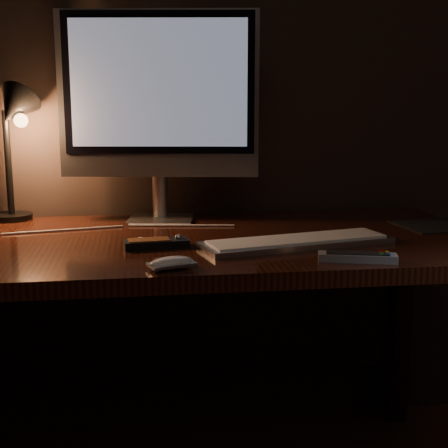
{
  "coord_description": "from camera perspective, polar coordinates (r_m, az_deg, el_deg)",
  "views": [
    {
      "loc": [
        -0.14,
        0.23,
        1.1
      ],
      "look_at": [
        0.07,
        1.73,
        0.81
      ],
      "focal_mm": 50.0,
      "sensor_mm": 36.0,
      "label": 1
    }
  ],
  "objects": [
    {
      "name": "monitor",
      "position": [
        1.87,
        -5.99,
        11.32
      ],
      "size": [
        0.59,
        0.2,
        0.62
      ],
      "rotation": [
        0.0,
        0.0,
        -0.15
      ],
      "color": "silver",
      "rests_on": "desk"
    },
    {
      "name": "desk",
      "position": [
        1.77,
        -3.21,
        -4.85
      ],
      "size": [
        1.6,
        0.75,
        0.75
      ],
      "color": "#35150C",
      "rests_on": "ground"
    },
    {
      "name": "mouse",
      "position": [
        1.35,
        -4.81,
        -3.73
      ],
      "size": [
        0.11,
        0.08,
        0.02
      ],
      "primitive_type": "ellipsoid",
      "rotation": [
        0.0,
        0.0,
        0.32
      ],
      "color": "white",
      "rests_on": "desk"
    },
    {
      "name": "mousepad",
      "position": [
        1.93,
        19.21,
        -0.1
      ],
      "size": [
        0.27,
        0.22,
        0.0
      ],
      "primitive_type": "cube",
      "rotation": [
        0.0,
        0.0,
        0.11
      ],
      "color": "black",
      "rests_on": "desk"
    },
    {
      "name": "keyboard",
      "position": [
        1.59,
        6.72,
        -1.59
      ],
      "size": [
        0.51,
        0.24,
        0.02
      ],
      "primitive_type": "cube",
      "rotation": [
        0.0,
        0.0,
        0.23
      ],
      "color": "silver",
      "rests_on": "desk"
    },
    {
      "name": "tv_remote",
      "position": [
        1.45,
        12.11,
        -2.96
      ],
      "size": [
        0.18,
        0.09,
        0.02
      ],
      "rotation": [
        0.0,
        0.0,
        -0.27
      ],
      "color": "gray",
      "rests_on": "desk"
    },
    {
      "name": "media_remote",
      "position": [
        1.56,
        -6.19,
        -1.74
      ],
      "size": [
        0.17,
        0.08,
        0.03
      ],
      "rotation": [
        0.0,
        0.0,
        0.12
      ],
      "color": "black",
      "rests_on": "desk"
    },
    {
      "name": "papers",
      "position": [
        1.61,
        -6.75,
        -1.66
      ],
      "size": [
        0.13,
        0.11,
        0.01
      ],
      "primitive_type": "cube",
      "rotation": [
        0.0,
        0.0,
        -0.35
      ],
      "color": "white",
      "rests_on": "desk"
    },
    {
      "name": "cable",
      "position": [
        1.79,
        -9.18,
        -0.41
      ],
      "size": [
        0.64,
        0.01,
        0.01
      ],
      "primitive_type": "cylinder",
      "rotation": [
        0.0,
        1.57,
        -0.0
      ],
      "color": "white",
      "rests_on": "desk"
    },
    {
      "name": "desk_lamp",
      "position": [
        1.96,
        -18.71,
        8.31
      ],
      "size": [
        0.2,
        0.21,
        0.42
      ],
      "rotation": [
        0.0,
        0.0,
        -0.1
      ],
      "color": "black",
      "rests_on": "desk"
    }
  ]
}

